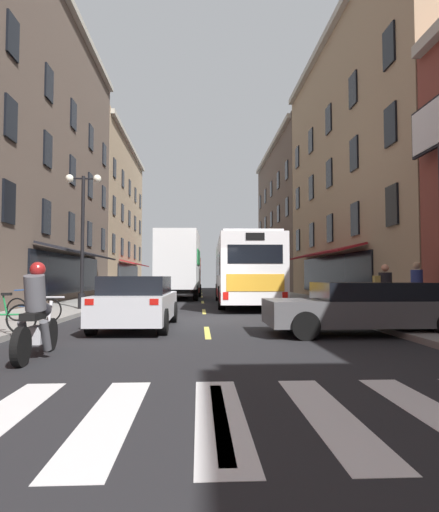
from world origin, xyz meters
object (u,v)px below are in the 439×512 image
(motorcycle_rider, at_px, (37,317))
(pedestrian_near, at_px, (385,291))
(transit_bus, at_px, (243,271))
(sedan_far, at_px, (184,285))
(sedan_near, at_px, (364,307))
(bicycle_near, at_px, (34,309))
(box_truck, at_px, (180,266))
(sedan_mid, at_px, (137,302))
(street_lamp_twin, at_px, (83,234))
(pedestrian_mid, at_px, (417,289))

(motorcycle_rider, height_order, pedestrian_near, pedestrian_near)
(transit_bus, distance_m, sedan_far, 17.45)
(sedan_near, bearing_deg, bicycle_near, 166.18)
(bicycle_near, xyz_separation_m, pedestrian_near, (9.93, -0.54, 0.49))
(transit_bus, xyz_separation_m, motorcycle_rider, (-5.01, -13.92, -1.00))
(sedan_far, bearing_deg, box_truck, -89.42)
(transit_bus, height_order, sedan_mid, transit_bus)
(transit_bus, xyz_separation_m, bicycle_near, (-6.90, -9.01, -1.21))
(box_truck, distance_m, street_lamp_twin, 10.44)
(sedan_far, bearing_deg, bicycle_near, -97.36)
(sedan_far, relative_size, pedestrian_mid, 2.66)
(pedestrian_near, height_order, pedestrian_mid, pedestrian_mid)
(sedan_mid, distance_m, sedan_far, 26.70)
(bicycle_near, bearing_deg, sedan_mid, -11.78)
(box_truck, bearing_deg, pedestrian_mid, -59.88)
(motorcycle_rider, xyz_separation_m, pedestrian_near, (8.04, 4.36, 0.28))
(motorcycle_rider, bearing_deg, bicycle_near, 111.04)
(box_truck, height_order, pedestrian_mid, box_truck)
(sedan_mid, distance_m, bicycle_near, 3.07)
(sedan_near, xyz_separation_m, bicycle_near, (-8.71, 2.14, -0.16))
(box_truck, distance_m, motorcycle_rider, 19.68)
(sedan_far, bearing_deg, sedan_near, -79.28)
(transit_bus, distance_m, street_lamp_twin, 8.15)
(transit_bus, bearing_deg, box_truck, 121.15)
(transit_bus, distance_m, pedestrian_mid, 9.49)
(bicycle_near, xyz_separation_m, street_lamp_twin, (0.03, 4.86, 2.61))
(sedan_near, bearing_deg, motorcycle_rider, -157.98)
(motorcycle_rider, distance_m, pedestrian_near, 9.15)
(sedan_near, height_order, pedestrian_mid, pedestrian_mid)
(sedan_near, relative_size, motorcycle_rider, 2.26)
(box_truck, height_order, sedan_far, box_truck)
(sedan_mid, xyz_separation_m, street_lamp_twin, (-2.97, 5.49, 2.39))
(bicycle_near, bearing_deg, pedestrian_near, -3.12)
(transit_bus, relative_size, street_lamp_twin, 2.12)
(motorcycle_rider, xyz_separation_m, pedestrian_mid, (9.66, 5.67, 0.32))
(transit_bus, xyz_separation_m, sedan_far, (-3.53, 17.06, -1.01))
(box_truck, bearing_deg, motorcycle_rider, -94.67)
(sedan_far, distance_m, street_lamp_twin, 21.61)
(sedan_mid, relative_size, pedestrian_mid, 2.51)
(sedan_mid, relative_size, sedan_far, 0.94)
(pedestrian_mid, bearing_deg, sedan_near, 29.44)
(sedan_near, bearing_deg, transit_bus, 99.22)
(pedestrian_near, bearing_deg, box_truck, -147.67)
(motorcycle_rider, bearing_deg, box_truck, 85.33)
(box_truck, xyz_separation_m, sedan_near, (5.22, -16.80, -1.41))
(sedan_near, xyz_separation_m, sedan_far, (-5.34, 28.22, 0.04))
(transit_bus, height_order, pedestrian_near, transit_bus)
(pedestrian_mid, bearing_deg, sedan_far, -88.39)
(box_truck, relative_size, pedestrian_mid, 4.37)
(transit_bus, relative_size, sedan_far, 2.47)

